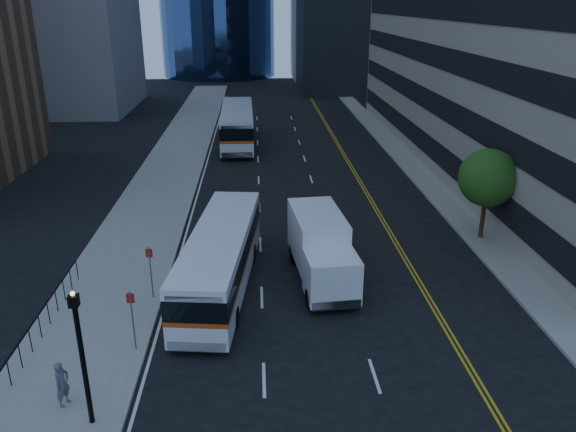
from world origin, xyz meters
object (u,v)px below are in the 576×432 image
object	(u,v)px
bus_front	(221,258)
pedestrian	(62,384)
box_truck	(321,248)
street_tree	(488,178)
lamp_post	(82,353)
bus_rear	(237,125)

from	to	relation	value
bus_front	pedestrian	distance (m)	9.39
box_truck	bus_front	bearing A→B (deg)	-178.17
street_tree	bus_front	distance (m)	15.35
lamp_post	pedestrian	size ratio (longest dim) A/B	2.83
pedestrian	bus_rear	bearing A→B (deg)	15.15
lamp_post	box_truck	bearing A→B (deg)	48.86
bus_front	box_truck	distance (m)	4.76
lamp_post	pedestrian	xyz separation A→B (m)	(-1.11, 0.90, -1.77)
street_tree	box_truck	bearing A→B (deg)	-155.32
bus_rear	lamp_post	bearing A→B (deg)	-96.50
pedestrian	lamp_post	bearing A→B (deg)	-106.57
street_tree	box_truck	size ratio (longest dim) A/B	0.75
bus_front	bus_rear	xyz separation A→B (m)	(0.01, 28.72, 0.25)
street_tree	bus_front	xyz separation A→B (m)	(-14.36, -5.02, -2.05)
box_truck	bus_rear	bearing A→B (deg)	94.24
lamp_post	pedestrian	bearing A→B (deg)	140.91
bus_front	box_truck	world-z (taller)	box_truck
street_tree	lamp_post	distance (m)	22.82
street_tree	bus_rear	xyz separation A→B (m)	(-14.35, 23.70, -1.80)
street_tree	bus_rear	size ratio (longest dim) A/B	0.39
street_tree	lamp_post	size ratio (longest dim) A/B	1.12
bus_rear	street_tree	bearing A→B (deg)	-59.78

